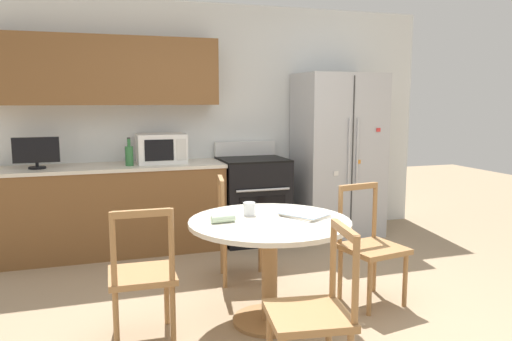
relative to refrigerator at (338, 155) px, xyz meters
name	(u,v)px	position (x,y,z in m)	size (l,w,h in m)	color
ground_plane	(301,335)	(-1.41, -2.24, -0.92)	(14.00, 14.00, 0.00)	#9E8466
back_wall	(184,109)	(-1.71, 0.35, 0.53)	(5.20, 0.44, 2.60)	silver
kitchen_counter	(114,209)	(-2.50, 0.05, -0.47)	(2.24, 0.64, 0.90)	brown
refrigerator	(338,155)	(0.00, 0.00, 0.00)	(0.92, 0.71, 1.84)	#B2B5BA
oven_range	(253,199)	(-1.02, 0.03, -0.45)	(0.71, 0.68, 1.08)	black
microwave	(161,148)	(-2.00, 0.10, 0.13)	(0.50, 0.40, 0.30)	white
countertop_tv	(36,152)	(-3.18, 0.01, 0.14)	(0.42, 0.16, 0.30)	black
counter_bottle	(129,155)	(-2.33, -0.04, 0.08)	(0.08, 0.08, 0.28)	#2D6B38
dining_table	(270,242)	(-1.54, -1.98, -0.34)	(1.11, 1.11, 0.74)	beige
dining_chair_far	(240,231)	(-1.50, -1.11, -0.49)	(0.49, 0.49, 0.90)	#9E7042
dining_chair_near	(314,314)	(-1.60, -2.84, -0.49)	(0.48, 0.48, 0.90)	#9E7042
dining_chair_right	(370,247)	(-0.68, -1.88, -0.49)	(0.48, 0.48, 0.90)	#9E7042
dining_chair_left	(142,276)	(-2.41, -1.98, -0.49)	(0.43, 0.43, 0.90)	#9E7042
candle_glass	(249,210)	(-1.63, -1.80, -0.15)	(0.09, 0.09, 0.09)	silver
folded_napkin	(223,219)	(-1.86, -1.95, -0.16)	(0.17, 0.07, 0.05)	beige
mail_stack	(304,215)	(-1.27, -1.96, -0.17)	(0.34, 0.37, 0.02)	white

